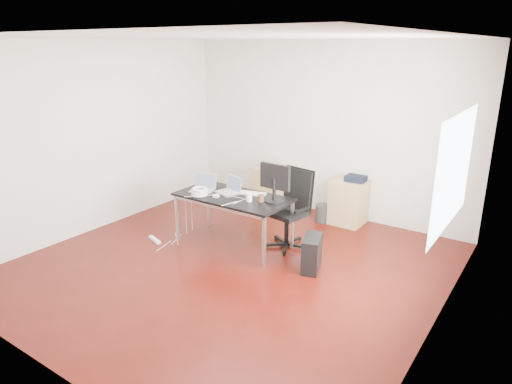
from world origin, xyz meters
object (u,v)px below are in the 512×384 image
Objects in this scene: desk at (233,200)px; pc_tower at (312,253)px; filing_cabinet_right at (349,202)px; filing_cabinet_left at (271,187)px; office_chair at (291,204)px.

desk is 1.35m from pc_tower.
desk is 2.00m from filing_cabinet_right.
pc_tower is at bearing -44.97° from filing_cabinet_left.
office_chair is 0.88m from pc_tower.
office_chair is 1.54× the size of filing_cabinet_right.
desk is at bearing -120.45° from filing_cabinet_right.
filing_cabinet_left is 1.56× the size of pc_tower.
pc_tower is at bearing -2.05° from desk.
desk reaches higher than pc_tower.
filing_cabinet_right is at bearing 0.00° from filing_cabinet_left.
filing_cabinet_left is (-1.14, 1.24, -0.26)m from office_chair.
office_chair reaches higher than filing_cabinet_right.
filing_cabinet_left and filing_cabinet_right have the same top height.
office_chair is 2.40× the size of pc_tower.
desk is at bearing -135.41° from office_chair.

